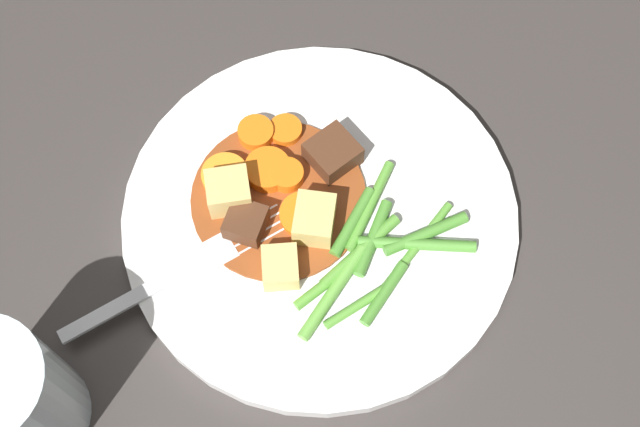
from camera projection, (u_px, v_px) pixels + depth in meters
The scene contains 27 objects.
ground_plane at pixel (320, 222), 0.64m from camera, with size 3.00×3.00×0.00m, color #383330.
dinner_plate at pixel (320, 218), 0.63m from camera, with size 0.29×0.29×0.02m, color white.
stew_sauce at pixel (279, 197), 0.63m from camera, with size 0.13×0.13×0.00m, color brown.
carrot_slice_0 at pixel (286, 131), 0.64m from camera, with size 0.02×0.02×0.01m, color orange.
carrot_slice_1 at pixel (304, 215), 0.62m from camera, with size 0.03×0.03×0.01m, color orange.
carrot_slice_2 at pixel (224, 180), 0.63m from camera, with size 0.03×0.03×0.01m, color orange.
carrot_slice_3 at pixel (287, 176), 0.63m from camera, with size 0.02×0.02×0.01m, color orange.
carrot_slice_4 at pixel (256, 134), 0.64m from camera, with size 0.03×0.03×0.01m, color orange.
carrot_slice_5 at pixel (268, 170), 0.63m from camera, with size 0.03×0.03×0.01m, color orange.
potato_chunk_0 at pixel (320, 222), 0.61m from camera, with size 0.03×0.03×0.03m, color #DBBC6B.
potato_chunk_1 at pixel (229, 192), 0.61m from camera, with size 0.03×0.03×0.03m, color #DBBC6B.
potato_chunk_2 at pixel (280, 267), 0.60m from camera, with size 0.03×0.02×0.02m, color #DBBC6B.
meat_chunk_0 at pixel (246, 223), 0.61m from camera, with size 0.03×0.03×0.02m, color #4C2B19.
meat_chunk_1 at pixel (333, 154), 0.63m from camera, with size 0.03×0.03×0.02m, color #4C2B19.
green_bean_0 at pixel (370, 206), 0.62m from camera, with size 0.01×0.01×0.07m, color #599E38.
green_bean_1 at pixel (333, 292), 0.60m from camera, with size 0.01×0.01×0.08m, color #66AD42.
green_bean_2 at pixel (384, 294), 0.59m from camera, with size 0.01×0.01×0.05m, color #4C8E33.
green_bean_3 at pixel (425, 234), 0.61m from camera, with size 0.01×0.01×0.06m, color #4C8E33.
green_bean_4 at pixel (373, 238), 0.61m from camera, with size 0.01×0.01×0.06m, color #4C8E33.
green_bean_5 at pixel (359, 305), 0.59m from camera, with size 0.01×0.01×0.05m, color #599E38.
green_bean_6 at pixel (417, 246), 0.61m from camera, with size 0.01×0.01×0.08m, color #599E38.
green_bean_7 at pixel (417, 243), 0.61m from camera, with size 0.01×0.01×0.08m, color #4C8E33.
green_bean_8 at pixel (360, 251), 0.61m from camera, with size 0.01×0.01×0.07m, color #599E38.
green_bean_9 at pixel (328, 282), 0.60m from camera, with size 0.01×0.01×0.06m, color #599E38.
green_bean_10 at pixel (351, 227), 0.61m from camera, with size 0.01×0.01×0.06m, color #4C8E33.
fork at pixel (183, 271), 0.60m from camera, with size 0.12×0.15×0.00m.
water_glass at pixel (7, 399), 0.53m from camera, with size 0.08×0.08×0.11m, color silver.
Camera 1 is at (-0.09, 0.23, 0.59)m, focal length 48.63 mm.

